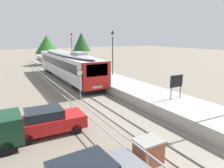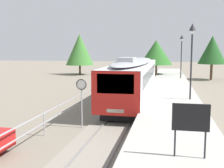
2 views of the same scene
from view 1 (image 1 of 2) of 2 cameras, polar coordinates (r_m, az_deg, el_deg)
ground_plane at (r=25.41m, az=-17.80°, el=-0.07°), size 160.00×160.00×0.00m
track_rails at (r=26.14m, az=-11.38°, el=0.73°), size 3.20×60.00×0.14m
commuter_train at (r=26.91m, az=-12.38°, el=5.59°), size 2.82×18.13×3.74m
station_platform at (r=27.22m, az=-4.92°, el=2.31°), size 3.90×60.00×0.90m
platform_lamp_mid_platform at (r=24.95m, az=0.17°, el=11.05°), size 0.34×0.34×5.35m
platform_lamp_far_end at (r=38.70m, az=-11.14°, el=11.49°), size 0.34×0.34×5.35m
platform_notice_board at (r=15.96m, az=17.47°, el=0.54°), size 1.20×0.08×1.80m
speed_limit_sign at (r=17.54m, az=-8.96°, el=1.85°), size 0.61×0.10×2.81m
brick_utility_cabinet at (r=9.57m, az=10.08°, el=-17.94°), size 1.21×0.99×1.13m
carpark_fence at (r=15.72m, az=-11.41°, el=-4.12°), size 0.06×36.06×1.25m
parked_hatchback_red at (r=12.39m, az=-17.33°, el=-9.78°), size 4.04×1.85×1.53m
tree_behind_station_far at (r=47.10m, az=-8.49°, el=11.52°), size 4.03×4.03×6.44m
tree_distant_left at (r=42.80m, az=-17.62°, el=10.45°), size 4.69×4.69×5.79m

